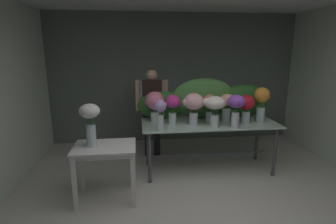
% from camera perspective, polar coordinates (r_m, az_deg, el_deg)
% --- Properties ---
extents(ground_plane, '(7.48, 7.48, 0.00)m').
position_cam_1_polar(ground_plane, '(4.51, 4.24, -12.65)').
color(ground_plane, beige).
extents(wall_back, '(5.30, 0.12, 2.69)m').
position_cam_1_polar(wall_back, '(5.76, 1.30, 7.17)').
color(wall_back, slate).
rests_on(wall_back, ground).
extents(wall_left, '(0.12, 3.52, 2.69)m').
position_cam_1_polar(wall_left, '(4.43, -31.44, 3.23)').
color(wall_left, silver).
rests_on(wall_left, ground).
extents(display_table_glass, '(2.16, 0.85, 0.83)m').
position_cam_1_polar(display_table_glass, '(4.36, 8.78, -3.76)').
color(display_table_glass, '#B0CCBA').
rests_on(display_table_glass, ground).
extents(side_table_white, '(0.80, 0.56, 0.76)m').
position_cam_1_polar(side_table_white, '(3.61, -13.33, -8.57)').
color(side_table_white, white).
rests_on(side_table_white, ground).
extents(florist, '(0.59, 0.24, 1.63)m').
position_cam_1_polar(florist, '(4.84, -3.46, 1.83)').
color(florist, '#232328').
rests_on(florist, ground).
extents(foliage_backdrop, '(2.26, 0.32, 0.68)m').
position_cam_1_polar(foliage_backdrop, '(4.57, 9.06, 2.46)').
color(foliage_backdrop, '#2D6028').
rests_on(foliage_backdrop, display_table_glass).
extents(vase_blush_peonies, '(0.35, 0.31, 0.49)m').
position_cam_1_polar(vase_blush_peonies, '(4.10, 5.51, 1.64)').
color(vase_blush_peonies, silver).
rests_on(vase_blush_peonies, display_table_glass).
extents(vase_crimson_snapdragons, '(0.25, 0.25, 0.46)m').
position_cam_1_polar(vase_crimson_snapdragons, '(4.34, 16.43, 1.24)').
color(vase_crimson_snapdragons, silver).
rests_on(vase_crimson_snapdragons, display_table_glass).
extents(vase_coral_roses, '(0.21, 0.20, 0.45)m').
position_cam_1_polar(vase_coral_roses, '(4.29, 8.87, 1.52)').
color(vase_coral_roses, silver).
rests_on(vase_coral_roses, display_table_glass).
extents(vase_sunset_anemones, '(0.25, 0.25, 0.56)m').
position_cam_1_polar(vase_sunset_anemones, '(4.54, 19.38, 2.36)').
color(vase_sunset_anemones, silver).
rests_on(vase_sunset_anemones, display_table_glass).
extents(vase_peach_hydrangea, '(0.26, 0.22, 0.45)m').
position_cam_1_polar(vase_peach_hydrangea, '(4.39, 12.42, 1.43)').
color(vase_peach_hydrangea, silver).
rests_on(vase_peach_hydrangea, display_table_glass).
extents(vase_lilac_freesia, '(0.20, 0.17, 0.46)m').
position_cam_1_polar(vase_lilac_freesia, '(3.79, -1.70, -0.11)').
color(vase_lilac_freesia, silver).
rests_on(vase_lilac_freesia, display_table_glass).
extents(vase_rosy_carnations, '(0.31, 0.30, 0.49)m').
position_cam_1_polar(vase_rosy_carnations, '(4.24, -2.88, 1.93)').
color(vase_rosy_carnations, silver).
rests_on(vase_rosy_carnations, display_table_glass).
extents(vase_ivory_lilies, '(0.34, 0.31, 0.47)m').
position_cam_1_polar(vase_ivory_lilies, '(4.03, 9.93, 1.25)').
color(vase_ivory_lilies, silver).
rests_on(vase_ivory_lilies, display_table_glass).
extents(vase_violet_ranunculus, '(0.26, 0.26, 0.50)m').
position_cam_1_polar(vase_violet_ranunculus, '(4.05, 14.32, 1.23)').
color(vase_violet_ranunculus, silver).
rests_on(vase_violet_ranunculus, display_table_glass).
extents(vase_magenta_tulips, '(0.24, 0.23, 0.47)m').
position_cam_1_polar(vase_magenta_tulips, '(4.13, 0.93, 1.35)').
color(vase_magenta_tulips, silver).
rests_on(vase_magenta_tulips, display_table_glass).
extents(vase_white_roses_tall, '(0.26, 0.26, 0.56)m').
position_cam_1_polar(vase_white_roses_tall, '(3.49, -16.42, -1.56)').
color(vase_white_roses_tall, silver).
rests_on(vase_white_roses_tall, side_table_white).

